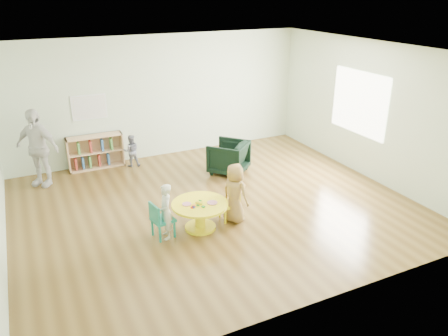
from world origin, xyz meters
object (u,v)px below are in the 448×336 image
child_left (166,212)px  child_right (235,193)px  bookshelf (95,152)px  adult_caretaker (37,148)px  kid_chair_left (160,219)px  activity_table (200,211)px  armchair (229,157)px  toddler (131,151)px  kid_chair_right (231,203)px

child_left → child_right: (1.23, 0.01, 0.06)m
bookshelf → adult_caretaker: size_ratio=0.75×
kid_chair_left → bookshelf: bearing=176.2°
activity_table → child_right: (0.64, -0.01, 0.20)m
armchair → child_right: (-0.84, -1.96, 0.17)m
armchair → toddler: toddler is taller
toddler → adult_caretaker: bearing=15.0°
armchair → adult_caretaker: (-3.71, 1.08, 0.45)m
bookshelf → adult_caretaker: bearing=-158.2°
activity_table → armchair: (1.48, 1.95, 0.03)m
activity_table → kid_chair_right: bearing=6.8°
bookshelf → armchair: bookshelf is taller
activity_table → armchair: size_ratio=1.22×
child_right → toddler: (-0.96, 3.22, -0.16)m
bookshelf → child_right: size_ratio=1.14×
activity_table → kid_chair_left: size_ratio=1.53×
toddler → adult_caretaker: adult_caretaker is taller
kid_chair_left → child_right: bearing=78.6°
child_left → child_right: 1.23m
kid_chair_right → kid_chair_left: bearing=94.7°
armchair → toddler: (-1.80, 1.26, 0.02)m
adult_caretaker → kid_chair_right: bearing=-5.5°
kid_chair_left → kid_chair_right: (1.29, 0.06, -0.02)m
bookshelf → armchair: size_ratio=1.56×
kid_chair_right → armchair: size_ratio=0.74×
kid_chair_right → child_right: size_ratio=0.54×
child_right → adult_caretaker: size_ratio=0.66×
armchair → child_left: 2.87m
child_right → adult_caretaker: (-2.86, 3.04, 0.27)m
activity_table → armchair: armchair is taller
kid_chair_right → child_left: 1.22m
toddler → kid_chair_left: bearing=93.1°
armchair → kid_chair_left: bearing=-0.2°
kid_chair_right → armchair: 2.07m
activity_table → toddler: size_ratio=1.28×
kid_chair_left → toddler: size_ratio=0.83×
toddler → kid_chair_right: bearing=116.1°
bookshelf → toddler: size_ratio=1.64×
kid_chair_right → child_right: child_right is taller
child_right → adult_caretaker: bearing=19.9°
kid_chair_left → child_left: bearing=53.6°
bookshelf → adult_caretaker: (-1.16, -0.46, 0.43)m
adult_caretaker → child_left: bearing=-21.3°
bookshelf → activity_table: bearing=-73.0°
kid_chair_right → adult_caretaker: (-2.84, 2.95, 0.49)m
kid_chair_right → child_left: bearing=96.9°
activity_table → toddler: bearing=95.7°
kid_chair_left → adult_caretaker: (-1.55, 3.01, 0.47)m
armchair → adult_caretaker: adult_caretaker is taller
activity_table → child_left: bearing=-177.5°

